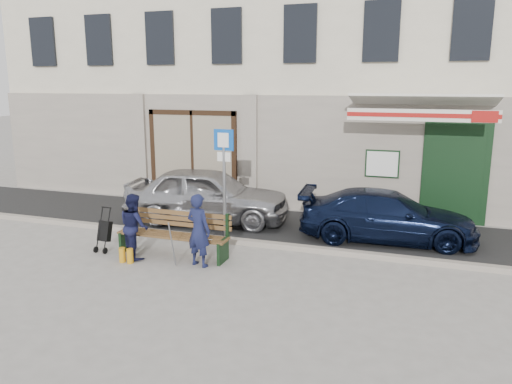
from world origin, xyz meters
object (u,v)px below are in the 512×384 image
at_px(car_silver, 207,195).
at_px(woman, 134,226).
at_px(car_navy, 387,216).
at_px(parking_sign, 224,167).
at_px(man, 199,230).
at_px(stroller, 105,232).
at_px(bench, 171,234).

xyz_separation_m(car_silver, woman, (-0.29, -2.96, -0.04)).
bearing_deg(car_navy, woman, 116.28).
height_order(car_navy, woman, woman).
distance_m(parking_sign, woman, 2.38).
relative_size(man, woman, 1.08).
bearing_deg(car_silver, woman, 166.78).
bearing_deg(car_silver, parking_sign, -148.91).
height_order(parking_sign, woman, parking_sign).
relative_size(parking_sign, man, 1.74).
height_order(parking_sign, stroller, parking_sign).
bearing_deg(parking_sign, man, -81.84).
bearing_deg(car_navy, car_silver, 84.22).
relative_size(car_navy, stroller, 4.21).
bearing_deg(parking_sign, car_silver, 131.47).
bearing_deg(parking_sign, bench, -111.83).
relative_size(parking_sign, stroller, 2.70).
xyz_separation_m(car_silver, man, (1.16, -2.97, 0.01)).
relative_size(car_navy, bench, 1.65).
height_order(parking_sign, bench, parking_sign).
height_order(car_silver, parking_sign, parking_sign).
relative_size(car_silver, car_navy, 1.06).
distance_m(car_silver, man, 3.19).
relative_size(parking_sign, bench, 1.06).
height_order(man, stroller, man).
bearing_deg(stroller, woman, -5.53).
xyz_separation_m(car_navy, parking_sign, (-3.52, -1.14, 1.11)).
relative_size(car_silver, man, 2.88).
relative_size(car_silver, bench, 1.75).
bearing_deg(car_navy, man, 126.01).
distance_m(car_silver, car_navy, 4.52).
distance_m(parking_sign, bench, 1.95).
distance_m(car_navy, bench, 4.86).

